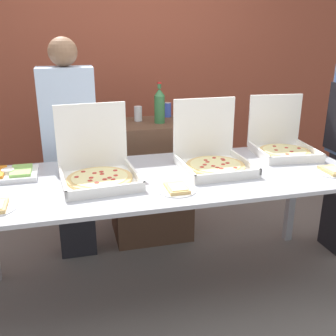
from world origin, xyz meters
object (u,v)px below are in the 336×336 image
object	(u,v)px
veggie_tray	(8,174)
soda_bottle	(160,105)
paper_plate_front_right	(177,189)
soda_can_silver	(138,114)
pizza_box_near_right	(212,156)
soda_can_colored	(167,110)
paper_plate_front_center	(333,171)
pizza_box_far_right	(98,168)
pizza_box_far_left	(282,144)
person_guest_plaid	(71,149)

from	to	relation	value
veggie_tray	soda_bottle	bearing A→B (deg)	27.22
paper_plate_front_right	soda_can_silver	distance (m)	1.19
pizza_box_near_right	soda_can_silver	size ratio (longest dim) A/B	3.78
soda_bottle	soda_can_colored	distance (m)	0.26
paper_plate_front_center	soda_bottle	distance (m)	1.40
pizza_box_far_right	paper_plate_front_right	size ratio (longest dim) A/B	2.23
pizza_box_near_right	soda_can_silver	world-z (taller)	pizza_box_near_right
pizza_box_far_right	soda_can_silver	distance (m)	0.98
pizza_box_far_right	paper_plate_front_center	bearing A→B (deg)	-14.13
pizza_box_far_left	soda_can_silver	bearing A→B (deg)	151.02
soda_can_silver	paper_plate_front_right	bearing A→B (deg)	-89.69
soda_can_silver	veggie_tray	bearing A→B (deg)	-144.33
pizza_box_far_right	paper_plate_front_center	distance (m)	1.51
pizza_box_far_left	soda_bottle	bearing A→B (deg)	151.46
pizza_box_near_right	veggie_tray	distance (m)	1.32
paper_plate_front_right	soda_can_colored	world-z (taller)	soda_can_colored
pizza_box_far_left	soda_bottle	xyz separation A→B (m)	(-0.81, 0.54, 0.23)
pizza_box_far_left	paper_plate_front_right	size ratio (longest dim) A/B	2.10
pizza_box_far_right	soda_bottle	size ratio (longest dim) A/B	1.52
pizza_box_far_left	person_guest_plaid	distance (m)	1.60
soda_can_colored	pizza_box_near_right	bearing A→B (deg)	-85.68
paper_plate_front_center	veggie_tray	distance (m)	2.08
paper_plate_front_right	soda_can_colored	distance (m)	1.32
paper_plate_front_center	paper_plate_front_right	bearing A→B (deg)	-177.94
pizza_box_far_right	pizza_box_near_right	size ratio (longest dim) A/B	1.07
soda_can_silver	soda_can_colored	world-z (taller)	same
soda_can_silver	soda_can_colored	distance (m)	0.30
paper_plate_front_center	veggie_tray	bearing A→B (deg)	167.74
pizza_box_far_right	pizza_box_near_right	distance (m)	0.77
soda_can_colored	person_guest_plaid	xyz separation A→B (m)	(-0.85, -0.34, -0.19)
pizza_box_far_left	paper_plate_front_right	xyz separation A→B (m)	(-0.96, -0.51, -0.06)
pizza_box_far_left	pizza_box_near_right	world-z (taller)	pizza_box_near_right
person_guest_plaid	paper_plate_front_right	bearing A→B (deg)	121.38
veggie_tray	soda_bottle	xyz separation A→B (m)	(1.12, 0.58, 0.28)
paper_plate_front_right	pizza_box_far_left	bearing A→B (deg)	28.05
veggie_tray	soda_bottle	world-z (taller)	soda_bottle
soda_bottle	soda_can_silver	bearing A→B (deg)	143.64
paper_plate_front_center	soda_can_silver	size ratio (longest dim) A/B	1.82
veggie_tray	person_guest_plaid	xyz separation A→B (m)	(0.40, 0.46, 0.01)
paper_plate_front_right	soda_can_silver	bearing A→B (deg)	90.31
soda_can_colored	soda_bottle	bearing A→B (deg)	-119.12
soda_can_silver	pizza_box_near_right	bearing A→B (deg)	-67.22
soda_can_silver	soda_can_colored	xyz separation A→B (m)	(0.28, 0.10, 0.00)
pizza_box_near_right	pizza_box_far_left	bearing A→B (deg)	14.62
paper_plate_front_right	person_guest_plaid	xyz separation A→B (m)	(-0.57, 0.94, 0.02)
pizza_box_far_left	pizza_box_near_right	distance (m)	0.65
paper_plate_front_center	veggie_tray	world-z (taller)	veggie_tray
person_guest_plaid	soda_can_colored	bearing A→B (deg)	-158.30
pizza_box_far_right	soda_bottle	world-z (taller)	soda_bottle
person_guest_plaid	pizza_box_far_right	bearing A→B (deg)	102.96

